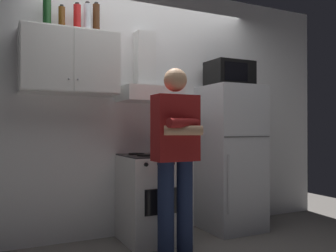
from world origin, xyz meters
name	(u,v)px	position (x,y,z in m)	size (l,w,h in m)	color
ground_plane	(168,247)	(0.00, 0.00, 0.00)	(7.00, 7.00, 0.00)	slate
back_wall_tiled	(144,108)	(0.00, 0.60, 1.35)	(4.80, 0.10, 2.70)	white
upper_cabinet	(70,62)	(-0.85, 0.37, 1.75)	(0.90, 0.37, 0.60)	white
stove_oven	(153,197)	(-0.05, 0.25, 0.43)	(0.60, 0.62, 0.87)	white
range_hood	(148,83)	(-0.05, 0.38, 1.60)	(0.60, 0.44, 0.75)	white
refrigerator	(230,158)	(0.90, 0.25, 0.80)	(0.60, 0.62, 1.60)	silver
microwave	(229,74)	(0.90, 0.27, 1.74)	(0.48, 0.37, 0.28)	black
person_standing	(176,155)	(-0.10, -0.36, 0.90)	(0.38, 0.33, 1.64)	#192342
cooking_pot	(170,149)	(0.08, 0.13, 0.93)	(0.31, 0.21, 0.10)	#B7BABF
bottle_soda_red	(77,18)	(-0.78, 0.39, 2.18)	(0.07, 0.07, 0.28)	red
bottle_rum_dark	(96,19)	(-0.58, 0.42, 2.20)	(0.07, 0.07, 0.32)	#47230F
bottle_wine_green	(47,12)	(-1.05, 0.41, 2.21)	(0.07, 0.07, 0.33)	#19471E
bottle_beer_brown	(62,18)	(-0.92, 0.41, 2.16)	(0.06, 0.06, 0.24)	brown
bottle_vodka_clear	(87,18)	(-0.68, 0.40, 2.20)	(0.07, 0.07, 0.31)	silver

